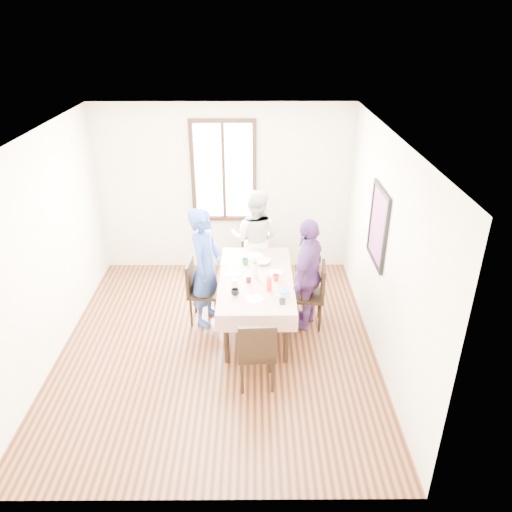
# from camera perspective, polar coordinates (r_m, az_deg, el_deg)

# --- Properties ---
(ground) EXTENTS (4.50, 4.50, 0.00)m
(ground) POSITION_cam_1_polar(r_m,az_deg,el_deg) (6.49, -4.40, -10.29)
(ground) COLOR black
(ground) RESTS_ON ground
(back_wall) EXTENTS (4.00, 0.00, 4.00)m
(back_wall) POSITION_cam_1_polar(r_m,az_deg,el_deg) (7.86, -3.70, 7.72)
(back_wall) COLOR beige
(back_wall) RESTS_ON ground
(right_wall) EXTENTS (0.00, 4.50, 4.50)m
(right_wall) POSITION_cam_1_polar(r_m,az_deg,el_deg) (5.97, 14.65, 0.50)
(right_wall) COLOR beige
(right_wall) RESTS_ON ground
(window_frame) EXTENTS (1.02, 0.06, 1.62)m
(window_frame) POSITION_cam_1_polar(r_m,az_deg,el_deg) (7.75, -3.77, 9.77)
(window_frame) COLOR black
(window_frame) RESTS_ON back_wall
(window_pane) EXTENTS (0.90, 0.02, 1.50)m
(window_pane) POSITION_cam_1_polar(r_m,az_deg,el_deg) (7.76, -3.77, 9.79)
(window_pane) COLOR white
(window_pane) RESTS_ON back_wall
(art_poster) EXTENTS (0.04, 0.76, 0.96)m
(art_poster) POSITION_cam_1_polar(r_m,az_deg,el_deg) (6.15, 14.03, 3.41)
(art_poster) COLOR red
(art_poster) RESTS_ON right_wall
(dining_table) EXTENTS (0.84, 1.67, 0.75)m
(dining_table) POSITION_cam_1_polar(r_m,az_deg,el_deg) (6.63, -0.00, -5.42)
(dining_table) COLOR black
(dining_table) RESTS_ON ground
(tablecloth) EXTENTS (0.96, 1.79, 0.01)m
(tablecloth) POSITION_cam_1_polar(r_m,az_deg,el_deg) (6.43, -0.00, -2.54)
(tablecloth) COLOR #55140A
(tablecloth) RESTS_ON dining_table
(chair_left) EXTENTS (0.45, 0.45, 0.91)m
(chair_left) POSITION_cam_1_polar(r_m,az_deg,el_deg) (6.75, -5.98, -4.12)
(chair_left) COLOR black
(chair_left) RESTS_ON ground
(chair_right) EXTENTS (0.46, 0.46, 0.91)m
(chair_right) POSITION_cam_1_polar(r_m,az_deg,el_deg) (6.67, 6.04, -4.55)
(chair_right) COLOR black
(chair_right) RESTS_ON ground
(chair_far) EXTENTS (0.45, 0.45, 0.91)m
(chair_far) POSITION_cam_1_polar(r_m,az_deg,el_deg) (7.59, -0.05, -0.29)
(chair_far) COLOR black
(chair_far) RESTS_ON ground
(chair_near) EXTENTS (0.44, 0.44, 0.91)m
(chair_near) POSITION_cam_1_polar(r_m,az_deg,el_deg) (5.64, 0.06, -10.95)
(chair_near) COLOR black
(chair_near) RESTS_ON ground
(person_left) EXTENTS (0.56, 0.70, 1.66)m
(person_left) POSITION_cam_1_polar(r_m,az_deg,el_deg) (6.57, -5.97, -1.30)
(person_left) COLOR #2B458E
(person_left) RESTS_ON ground
(person_far) EXTENTS (0.88, 0.77, 1.56)m
(person_far) POSITION_cam_1_polar(r_m,az_deg,el_deg) (7.43, -0.05, 1.88)
(person_far) COLOR silver
(person_far) RESTS_ON ground
(person_right) EXTENTS (0.73, 0.99, 1.56)m
(person_right) POSITION_cam_1_polar(r_m,az_deg,el_deg) (6.51, 6.01, -2.09)
(person_right) COLOR #552F6F
(person_right) RESTS_ON ground
(mug_black) EXTENTS (0.13, 0.13, 0.08)m
(mug_black) POSITION_cam_1_polar(r_m,az_deg,el_deg) (6.03, -2.45, -4.21)
(mug_black) COLOR black
(mug_black) RESTS_ON tablecloth
(mug_flag) EXTENTS (0.13, 0.13, 0.08)m
(mug_flag) POSITION_cam_1_polar(r_m,az_deg,el_deg) (6.34, 2.33, -2.53)
(mug_flag) COLOR red
(mug_flag) RESTS_ON tablecloth
(mug_green) EXTENTS (0.12, 0.12, 0.08)m
(mug_green) POSITION_cam_1_polar(r_m,az_deg,el_deg) (6.75, -1.26, -0.63)
(mug_green) COLOR #0C7226
(mug_green) RESTS_ON tablecloth
(serving_bowl) EXTENTS (0.27, 0.27, 0.05)m
(serving_bowl) POSITION_cam_1_polar(r_m,az_deg,el_deg) (6.77, 0.78, -0.67)
(serving_bowl) COLOR white
(serving_bowl) RESTS_ON tablecloth
(juice_carton) EXTENTS (0.06, 0.06, 0.19)m
(juice_carton) POSITION_cam_1_polar(r_m,az_deg,el_deg) (6.09, 1.54, -3.26)
(juice_carton) COLOR red
(juice_carton) RESTS_ON tablecloth
(butter_tub) EXTENTS (0.12, 0.12, 0.06)m
(butter_tub) POSITION_cam_1_polar(r_m,az_deg,el_deg) (6.02, 3.26, -4.42)
(butter_tub) COLOR white
(butter_tub) RESTS_ON tablecloth
(jam_jar) EXTENTS (0.07, 0.07, 0.09)m
(jam_jar) POSITION_cam_1_polar(r_m,az_deg,el_deg) (6.29, -0.86, -2.71)
(jam_jar) COLOR black
(jam_jar) RESTS_ON tablecloth
(drinking_glass) EXTENTS (0.07, 0.07, 0.10)m
(drinking_glass) POSITION_cam_1_polar(r_m,az_deg,el_deg) (6.20, -2.51, -3.18)
(drinking_glass) COLOR silver
(drinking_glass) RESTS_ON tablecloth
(smartphone) EXTENTS (0.07, 0.14, 0.01)m
(smartphone) POSITION_cam_1_polar(r_m,az_deg,el_deg) (5.92, 3.07, -5.30)
(smartphone) COLOR black
(smartphone) RESTS_ON tablecloth
(flower_vase) EXTENTS (0.06, 0.06, 0.12)m
(flower_vase) POSITION_cam_1_polar(r_m,az_deg,el_deg) (6.41, -0.06, -1.97)
(flower_vase) COLOR silver
(flower_vase) RESTS_ON tablecloth
(plate_left) EXTENTS (0.20, 0.20, 0.01)m
(plate_left) POSITION_cam_1_polar(r_m,az_deg,el_deg) (6.51, -2.64, -2.09)
(plate_left) COLOR white
(plate_left) RESTS_ON tablecloth
(plate_right) EXTENTS (0.20, 0.20, 0.01)m
(plate_right) POSITION_cam_1_polar(r_m,az_deg,el_deg) (6.53, 2.31, -1.99)
(plate_right) COLOR white
(plate_right) RESTS_ON tablecloth
(plate_far) EXTENTS (0.20, 0.20, 0.01)m
(plate_far) POSITION_cam_1_polar(r_m,az_deg,el_deg) (7.00, 0.02, 0.11)
(plate_far) COLOR white
(plate_far) RESTS_ON tablecloth
(plate_near) EXTENTS (0.20, 0.20, 0.01)m
(plate_near) POSITION_cam_1_polar(r_m,az_deg,el_deg) (5.95, -0.18, -5.06)
(plate_near) COLOR white
(plate_near) RESTS_ON tablecloth
(butter_lid) EXTENTS (0.12, 0.12, 0.01)m
(butter_lid) POSITION_cam_1_polar(r_m,az_deg,el_deg) (6.00, 3.27, -4.12)
(butter_lid) COLOR blue
(butter_lid) RESTS_ON butter_tub
(flower_bunch) EXTENTS (0.09, 0.09, 0.10)m
(flower_bunch) POSITION_cam_1_polar(r_m,az_deg,el_deg) (6.36, -0.06, -1.10)
(flower_bunch) COLOR yellow
(flower_bunch) RESTS_ON flower_vase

